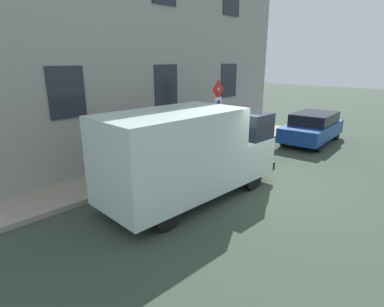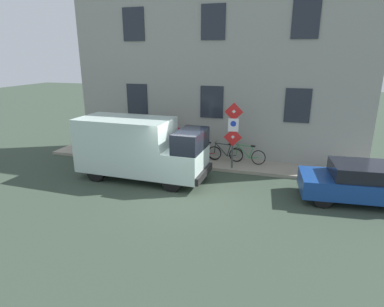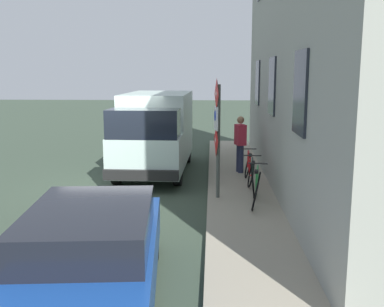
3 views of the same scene
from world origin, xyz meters
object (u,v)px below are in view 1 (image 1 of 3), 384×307
(sign_post_stacked, at_px, (218,110))
(delivery_van, at_px, (189,152))
(bicycle_black, at_px, (191,143))
(bicycle_green, at_px, (208,138))
(bicycle_red, at_px, (172,148))
(parked_hatchback, at_px, (313,127))
(pedestrian, at_px, (146,141))

(sign_post_stacked, bearing_deg, delivery_van, 118.40)
(delivery_van, distance_m, bicycle_black, 4.22)
(bicycle_green, bearing_deg, bicycle_black, 8.41)
(sign_post_stacked, bearing_deg, bicycle_red, 58.70)
(bicycle_green, bearing_deg, parked_hatchback, 156.64)
(parked_hatchback, height_order, bicycle_black, parked_hatchback)
(delivery_van, bearing_deg, parked_hatchback, 2.45)
(bicycle_green, relative_size, pedestrian, 1.00)
(sign_post_stacked, bearing_deg, pedestrian, 75.34)
(sign_post_stacked, bearing_deg, bicycle_black, 28.12)
(parked_hatchback, relative_size, pedestrian, 2.41)
(sign_post_stacked, relative_size, delivery_van, 0.52)
(delivery_van, relative_size, bicycle_green, 3.13)
(sign_post_stacked, distance_m, pedestrian, 3.10)
(bicycle_green, distance_m, bicycle_black, 1.04)
(parked_hatchback, height_order, bicycle_green, parked_hatchback)
(sign_post_stacked, xyz_separation_m, delivery_van, (-1.90, 3.51, -0.56))
(bicycle_black, xyz_separation_m, bicycle_red, (-0.00, 1.04, 0.00))
(pedestrian, bearing_deg, bicycle_green, -104.00)
(delivery_van, relative_size, bicycle_black, 3.14)
(parked_hatchback, relative_size, bicycle_red, 2.42)
(sign_post_stacked, distance_m, bicycle_red, 2.27)
(sign_post_stacked, height_order, parked_hatchback, sign_post_stacked)
(parked_hatchback, bearing_deg, delivery_van, -4.06)
(bicycle_green, bearing_deg, sign_post_stacked, 68.48)
(parked_hatchback, height_order, pedestrian, pedestrian)
(bicycle_black, bearing_deg, parked_hatchback, 157.08)
(bicycle_black, bearing_deg, delivery_van, 46.84)
(parked_hatchback, xyz_separation_m, pedestrian, (2.50, 7.76, 0.34))
(parked_hatchback, height_order, bicycle_red, parked_hatchback)
(delivery_van, height_order, pedestrian, delivery_van)
(bicycle_black, bearing_deg, bicycle_red, 3.63)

